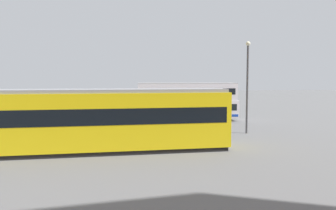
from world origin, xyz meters
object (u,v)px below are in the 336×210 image
(info_sign, at_px, (101,114))
(pedestrian_near_railing, at_px, (121,124))
(tram_yellow, at_px, (105,119))
(double_decker_bus, at_px, (187,101))
(pedestrian_crossing, at_px, (144,122))
(street_lamp, at_px, (247,80))

(info_sign, bearing_deg, pedestrian_near_railing, 174.43)
(tram_yellow, height_order, pedestrian_near_railing, tram_yellow)
(double_decker_bus, distance_m, tram_yellow, 15.67)
(tram_yellow, relative_size, pedestrian_crossing, 8.35)
(double_decker_bus, relative_size, pedestrian_crossing, 5.92)
(double_decker_bus, xyz_separation_m, pedestrian_crossing, (5.59, 7.82, -0.93))
(tram_yellow, bearing_deg, info_sign, -89.54)
(tram_yellow, xyz_separation_m, pedestrian_near_railing, (-1.36, -4.87, -0.93))
(street_lamp, bearing_deg, pedestrian_near_railing, -3.24)
(pedestrian_crossing, bearing_deg, pedestrian_near_railing, 10.67)
(info_sign, bearing_deg, double_decker_bus, -137.50)
(pedestrian_near_railing, xyz_separation_m, pedestrian_crossing, (-1.77, -0.33, 0.06))
(tram_yellow, distance_m, pedestrian_near_railing, 5.14)
(pedestrian_near_railing, bearing_deg, info_sign, -5.57)
(pedestrian_near_railing, distance_m, pedestrian_crossing, 1.80)
(tram_yellow, distance_m, info_sign, 5.01)
(pedestrian_near_railing, relative_size, info_sign, 0.68)
(street_lamp, bearing_deg, info_sign, -3.54)
(info_sign, distance_m, street_lamp, 11.33)
(pedestrian_near_railing, bearing_deg, street_lamp, 176.76)
(pedestrian_crossing, bearing_deg, street_lamp, 173.64)
(pedestrian_crossing, bearing_deg, tram_yellow, 58.97)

